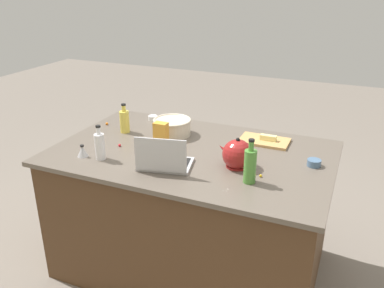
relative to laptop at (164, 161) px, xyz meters
name	(u,v)px	position (x,y,z in m)	size (l,w,h in m)	color
ground_plane	(192,263)	(-0.05, -0.30, -0.95)	(12.00, 12.00, 0.00)	slate
island_counter	(192,210)	(-0.05, -0.30, -0.50)	(1.79, 1.13, 0.90)	#4C331E
laptop	(164,161)	(0.00, 0.00, 0.00)	(0.35, 0.29, 0.22)	#B7B7BC
mixing_bowl_large	(172,127)	(0.19, -0.51, 0.02)	(0.27, 0.27, 0.12)	beige
bottle_olive	(250,165)	(-0.51, -0.03, 0.06)	(0.07, 0.07, 0.26)	#4C8C38
bottle_oil	(125,121)	(0.53, -0.42, 0.04)	(0.07, 0.07, 0.21)	#DBC64C
bottle_vinegar	(100,146)	(0.42, 0.04, 0.04)	(0.06, 0.06, 0.22)	white
kettle	(237,155)	(-0.39, -0.19, 0.03)	(0.21, 0.18, 0.20)	maroon
cutting_board	(264,141)	(-0.45, -0.63, -0.04)	(0.33, 0.20, 0.02)	tan
butter_stick_left	(268,138)	(-0.47, -0.63, -0.01)	(0.11, 0.04, 0.04)	#F4E58C
ramekin_small	(314,163)	(-0.81, -0.38, -0.03)	(0.08, 0.08, 0.04)	slate
ramekin_medium	(153,118)	(0.47, -0.73, -0.03)	(0.07, 0.07, 0.04)	white
kitchen_timer	(83,151)	(0.55, 0.05, -0.01)	(0.07, 0.07, 0.08)	#B2B2B7
candy_bag	(161,135)	(0.16, -0.28, 0.04)	(0.09, 0.06, 0.17)	gold
candy_0	(261,176)	(-0.55, -0.11, -0.04)	(0.02, 0.02, 0.02)	yellow
candy_1	(107,124)	(0.74, -0.50, -0.04)	(0.02, 0.02, 0.02)	orange
candy_2	(120,145)	(0.42, -0.18, -0.04)	(0.02, 0.02, 0.02)	red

